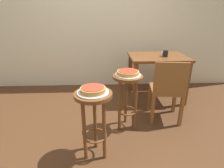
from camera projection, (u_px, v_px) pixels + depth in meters
name	position (u px, v px, depth m)	size (l,w,h in m)	color
ground_plane	(96.00, 133.00, 2.22)	(6.00, 6.00, 0.00)	#4C2D19
back_wall	(97.00, 6.00, 3.20)	(6.00, 0.10, 3.00)	beige
stool_foreground	(94.00, 112.00, 1.70)	(0.35, 0.35, 0.70)	brown
serving_plate_foreground	(93.00, 92.00, 1.62)	(0.29, 0.29, 0.01)	silver
pizza_foreground	(93.00, 89.00, 1.61)	(0.23, 0.23, 0.05)	#B78442
stool_middle	(127.00, 91.00, 2.15)	(0.35, 0.35, 0.70)	brown
serving_plate_middle	(128.00, 75.00, 2.08)	(0.30, 0.30, 0.01)	white
pizza_middle	(128.00, 73.00, 2.07)	(0.25, 0.25, 0.05)	tan
dining_table	(157.00, 64.00, 2.92)	(0.90, 0.68, 0.74)	brown
cup_near_edge	(165.00, 54.00, 2.79)	(0.08, 0.08, 0.10)	black
condiment_shaker	(163.00, 54.00, 2.86)	(0.04, 0.04, 0.07)	white
wooden_chair	(167.00, 89.00, 2.31)	(0.45, 0.45, 0.85)	brown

